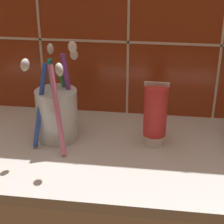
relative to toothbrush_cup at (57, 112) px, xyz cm
name	(u,v)px	position (x,y,z in cm)	size (l,w,h in cm)	color
sink_counter	(108,152)	(10.46, -2.71, -6.69)	(76.68, 33.24, 2.00)	silver
tile_wall_backsplash	(120,13)	(10.46, 14.16, 16.59)	(86.68, 1.72, 48.55)	#933819
toothbrush_cup	(57,112)	(0.00, 0.00, 0.00)	(8.83, 14.84, 19.36)	silver
toothpaste_tube	(155,115)	(18.97, 0.02, 0.59)	(4.58, 4.36, 12.76)	white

